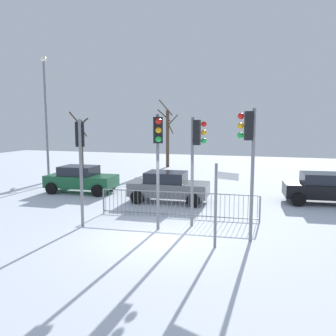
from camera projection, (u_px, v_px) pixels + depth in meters
ground_plane at (158, 237)px, 11.59m from camera, size 60.00×60.00×0.00m
traffic_light_foreground_left at (80, 148)px, 12.58m from camera, size 0.43×0.50×3.97m
traffic_light_mid_right at (158, 146)px, 11.91m from camera, size 0.39×0.54×4.14m
traffic_light_rear_right at (196, 147)px, 12.46m from camera, size 0.57×0.32×4.04m
traffic_light_foreground_right at (249, 145)px, 10.79m from camera, size 0.55×0.37×4.29m
direction_sign_post at (218, 201)px, 10.42m from camera, size 0.74×0.34×2.63m
pedestrian_guard_railing at (178, 204)px, 13.94m from camera, size 6.47×0.64×1.07m
car_green_mid at (81, 179)px, 19.03m from camera, size 3.89×2.11×1.47m
car_grey_near at (168, 186)px, 16.77m from camera, size 3.88×2.09×1.47m
car_black_far at (325, 188)px, 16.36m from camera, size 3.95×2.24×1.47m
street_lamp at (46, 109)px, 20.75m from camera, size 0.36×0.36×7.80m
bare_tree_left at (168, 136)px, 29.74m from camera, size 1.64×1.66×5.79m
bare_tree_centre at (81, 144)px, 25.85m from camera, size 1.23×1.26×4.66m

